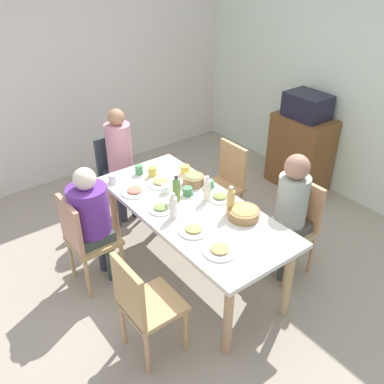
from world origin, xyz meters
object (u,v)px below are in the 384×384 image
plate_0 (161,208)px  cup_4 (113,178)px  person_3 (120,157)px  plate_5 (135,191)px  person_4 (291,206)px  cup_1 (139,170)px  cup_6 (188,191)px  chair_2 (84,237)px  plate_4 (220,197)px  person_2 (91,215)px  plate_1 (194,230)px  chair_4 (295,222)px  chair_1 (143,303)px  bowl_1 (193,179)px  chair_3 (118,171)px  bowl_0 (244,213)px  plate_2 (161,182)px  cup_2 (209,184)px  bottle_2 (173,206)px  chair_0 (225,180)px  side_cabinet (300,152)px  bottle_0 (231,201)px  cup_0 (166,189)px  bottle_3 (207,189)px  bottle_1 (176,189)px  cup_3 (153,172)px  microwave (307,106)px  plate_3 (220,250)px  dining_table (192,215)px  cup_5 (185,170)px

plate_0 → cup_4: size_ratio=1.84×
person_3 → plate_5: (0.74, -0.26, 0.04)m
person_4 → cup_1: 1.46m
cup_1 → cup_6: (0.59, 0.14, -0.01)m
chair_2 → plate_4: size_ratio=4.12×
plate_0 → plate_5: size_ratio=0.86×
person_2 → plate_1: person_2 is taller
chair_4 → person_4: person_4 is taller
chair_1 → bowl_1: size_ratio=4.49×
chair_3 → plate_4: size_ratio=4.12×
bowl_0 → plate_5: bearing=-150.0°
plate_2 → cup_2: bearing=44.6°
cup_2 → bottle_2: size_ratio=0.51×
chair_0 → bowl_1: size_ratio=4.49×
person_3 → chair_1: bearing=-25.0°
person_3 → plate_4: (1.28, 0.27, 0.04)m
plate_0 → person_4: bearing=57.3°
plate_4 → side_cabinet: (-0.56, 1.78, -0.31)m
cup_6 → bottle_0: size_ratio=0.48×
bowl_0 → cup_0: 0.76m
plate_5 → bottle_3: 0.66m
person_4 → cup_4: (-1.25, -1.04, 0.07)m
chair_2 → bowl_1: bearing=80.3°
cup_1 → bottle_1: size_ratio=0.46×
cup_1 → side_cabinet: side_cabinet is taller
bottle_0 → plate_1: bearing=-88.2°
bowl_1 → bottle_3: bottle_3 is taller
cup_3 → cup_6: 0.48m
plate_5 → cup_2: 0.68m
person_2 → microwave: bearing=90.9°
chair_2 → cup_3: chair_2 is taller
cup_0 → bowl_1: bearing=83.8°
bottle_0 → bottle_3: bottle_0 is taller
chair_1 → plate_2: size_ratio=3.52×
plate_3 → side_cabinet: (-1.11, 2.25, -0.31)m
person_2 → cup_2: 1.08m
cup_3 → bottle_2: 0.72m
cup_4 → person_3: bearing=144.4°
cup_4 → cup_0: bearing=32.9°
chair_0 → side_cabinet: (-0.04, 1.26, -0.06)m
bowl_0 → cup_0: (-0.71, -0.28, -0.01)m
microwave → plate_5: bearing=-89.5°
dining_table → bottle_0: bottle_0 is taller
dining_table → cup_4: (-0.78, -0.33, 0.13)m
plate_5 → cup_0: 0.28m
chair_4 → side_cabinet: bearing=128.3°
plate_2 → bottle_0: (0.75, 0.18, 0.11)m
cup_1 → person_4: bearing=31.6°
cup_3 → cup_5: size_ratio=0.93×
cup_4 → bottle_2: 0.81m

